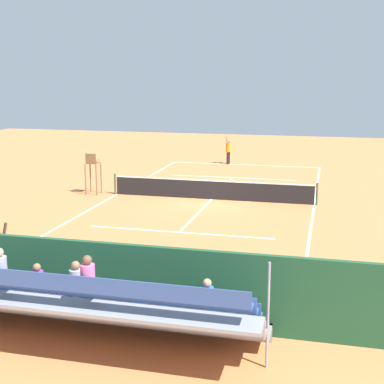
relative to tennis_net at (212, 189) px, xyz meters
name	(u,v)px	position (x,y,z in m)	size (l,w,h in m)	color
ground_plane	(211,199)	(0.00, 0.00, -0.50)	(60.00, 60.00, 0.00)	#D17542
court_line_markings	(212,199)	(0.00, -0.04, -0.50)	(10.10, 22.20, 0.01)	white
tennis_net	(212,189)	(0.00, 0.00, 0.00)	(10.30, 0.10, 1.07)	black
backdrop_wall	(97,279)	(0.00, 14.00, 0.50)	(18.00, 0.16, 2.00)	#1E4C2D
bleacher_stand	(72,303)	(0.03, 15.34, 0.42)	(9.06, 2.40, 2.48)	gray
umpire_chair	(93,169)	(6.20, 0.28, 0.81)	(0.67, 0.67, 2.14)	brown
courtside_bench	(163,291)	(-1.54, 13.27, 0.06)	(1.80, 0.40, 0.93)	#33383D
equipment_bag	(100,300)	(0.20, 13.40, -0.32)	(0.90, 0.36, 0.36)	#334C8C
tennis_player	(228,149)	(1.18, -11.07, 0.51)	(0.45, 0.56, 1.93)	black
tennis_racket	(218,163)	(1.90, -11.19, -0.49)	(0.53, 0.49, 0.03)	black
tennis_ball_near	(205,166)	(2.49, -9.65, -0.47)	(0.07, 0.07, 0.07)	#CCDB33
line_judge	(0,254)	(3.50, 12.84, 0.51)	(0.43, 0.55, 1.93)	#232328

